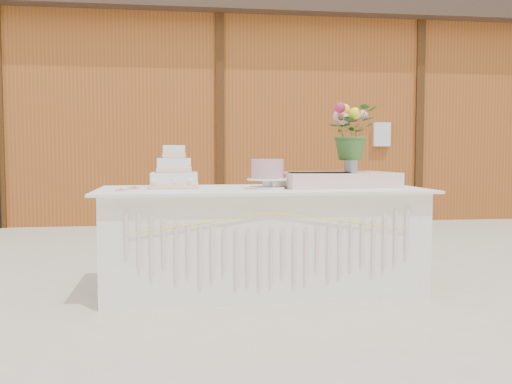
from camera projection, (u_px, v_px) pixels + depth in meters
ground at (262, 290)px, 4.29m from camera, size 80.00×80.00×0.00m
barn at (211, 116)px, 10.09m from camera, size 12.60×4.60×3.30m
cake_table at (262, 239)px, 4.26m from camera, size 2.40×1.00×0.77m
wedding_cake at (174, 174)px, 4.24m from camera, size 0.36×0.36×0.32m
pink_cake_stand at (267, 172)px, 4.14m from camera, size 0.30×0.30×0.22m
satin_runner at (335, 180)px, 4.38m from camera, size 0.95×0.64×0.11m
flower_vase at (351, 163)px, 4.45m from camera, size 0.11×0.11×0.14m
bouquet at (351, 126)px, 4.43m from camera, size 0.49×0.47×0.42m
loose_flowers at (130, 188)px, 4.13m from camera, size 0.17×0.39×0.02m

